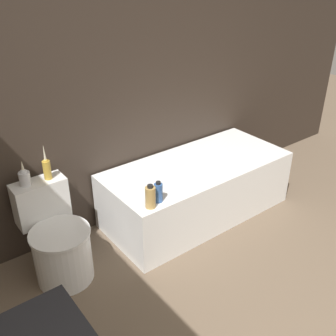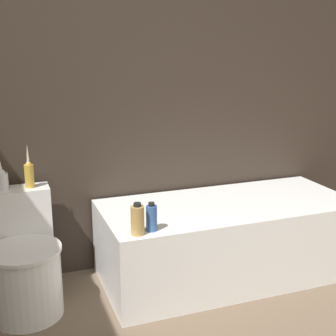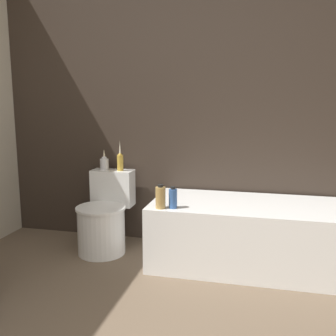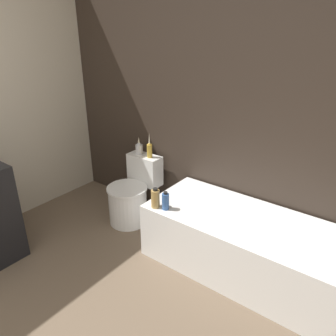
{
  "view_description": "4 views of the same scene",
  "coord_description": "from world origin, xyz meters",
  "views": [
    {
      "loc": [
        -1.28,
        -0.24,
        2.06
      ],
      "look_at": [
        0.24,
        1.75,
        0.71
      ],
      "focal_mm": 42.0,
      "sensor_mm": 36.0,
      "label": 1
    },
    {
      "loc": [
        -0.64,
        -0.59,
        1.5
      ],
      "look_at": [
        0.25,
        1.82,
        0.81
      ],
      "focal_mm": 50.0,
      "sensor_mm": 36.0,
      "label": 2
    },
    {
      "loc": [
        0.73,
        -1.05,
        1.31
      ],
      "look_at": [
        0.05,
        1.77,
        0.79
      ],
      "focal_mm": 42.0,
      "sensor_mm": 36.0,
      "label": 3
    },
    {
      "loc": [
        1.58,
        -0.21,
        1.95
      ],
      "look_at": [
        0.01,
        1.85,
        0.8
      ],
      "focal_mm": 35.0,
      "sensor_mm": 36.0,
      "label": 4
    }
  ],
  "objects": [
    {
      "name": "wall_back_tiled",
      "position": [
        0.0,
        2.37,
        1.3
      ],
      "size": [
        6.4,
        0.06,
        2.6
      ],
      "color": "#332821",
      "rests_on": "ground_plane"
    },
    {
      "name": "bathtub",
      "position": [
        0.72,
        1.96,
        0.26
      ],
      "size": [
        1.64,
        0.73,
        0.5
      ],
      "color": "white",
      "rests_on": "ground"
    },
    {
      "name": "toilet",
      "position": [
        -0.57,
        1.98,
        0.28
      ],
      "size": [
        0.42,
        0.58,
        0.67
      ],
      "color": "white",
      "rests_on": "ground"
    },
    {
      "name": "vase_gold",
      "position": [
        -0.64,
        2.2,
        0.74
      ],
      "size": [
        0.08,
        0.08,
        0.19
      ],
      "color": "silver",
      "rests_on": "toilet"
    },
    {
      "name": "vase_silver",
      "position": [
        -0.49,
        2.19,
        0.76
      ],
      "size": [
        0.05,
        0.05,
        0.27
      ],
      "color": "gold",
      "rests_on": "toilet"
    },
    {
      "name": "shampoo_bottle_tall",
      "position": [
        0.02,
        1.66,
        0.59
      ],
      "size": [
        0.07,
        0.07,
        0.18
      ],
      "color": "tan",
      "rests_on": "bathtub"
    },
    {
      "name": "shampoo_bottle_short",
      "position": [
        0.11,
        1.69,
        0.58
      ],
      "size": [
        0.06,
        0.06,
        0.16
      ],
      "color": "#335999",
      "rests_on": "bathtub"
    }
  ]
}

